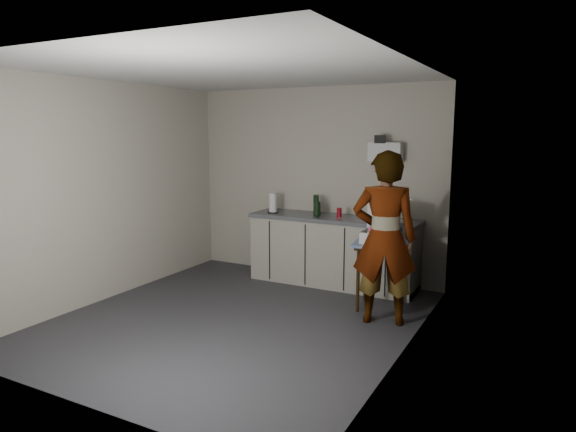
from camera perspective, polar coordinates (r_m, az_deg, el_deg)
The scene contains 15 objects.
ground at distance 5.67m, azimuth -5.69°, elevation -11.40°, with size 4.00×4.00×0.00m, color #2C2C32.
wall_back at distance 7.08m, azimuth 3.07°, elevation 3.65°, with size 3.60×0.02×2.60m, color beige.
wall_right at distance 4.61m, azimuth 12.94°, elevation 0.33°, with size 0.02×4.00×2.60m, color beige.
wall_left at distance 6.51m, azimuth -19.17°, elevation 2.64°, with size 0.02×4.00×2.60m, color beige.
ceiling at distance 5.33m, azimuth -6.16°, elevation 15.67°, with size 3.60×4.00×0.01m, color white.
kitchen_counter at distance 6.80m, azimuth 5.04°, elevation -4.08°, with size 2.24×0.62×0.91m.
wall_shelf at distance 6.62m, azimuth 10.77°, elevation 6.98°, with size 0.42×0.18×0.37m.
side_table at distance 5.91m, azimuth 10.36°, elevation -3.80°, with size 0.68×0.68×0.77m.
standing_man at distance 5.42m, azimuth 10.65°, elevation -2.44°, with size 0.67×0.44×1.82m, color #B2A593.
soap_bottle at distance 6.70m, azimuth 3.26°, elevation 1.09°, with size 0.10×0.10×0.26m, color black.
soda_can at distance 6.67m, azimuth 5.72°, elevation 0.40°, with size 0.06×0.06×0.12m, color red.
dark_bottle at distance 6.85m, azimuth 3.14°, elevation 1.27°, with size 0.08×0.08×0.26m, color black.
paper_towel at distance 6.97m, azimuth -1.68°, elevation 1.40°, with size 0.15×0.15×0.27m.
dish_rack at distance 6.43m, azimuth 11.50°, elevation -0.05°, with size 0.40×0.30×0.28m.
bakery_box at distance 5.87m, azimuth 9.84°, elevation -1.90°, with size 0.33×0.34×0.44m.
Camera 1 is at (2.95, -4.40, 2.01)m, focal length 32.00 mm.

